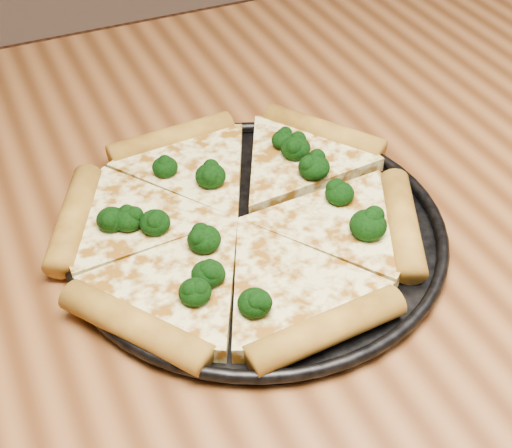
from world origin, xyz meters
name	(u,v)px	position (x,y,z in m)	size (l,w,h in m)	color
dining_table	(344,274)	(0.00, 0.00, 0.66)	(1.20, 0.90, 0.75)	brown
pizza_pan	(256,231)	(-0.10, -0.01, 0.76)	(0.34, 0.34, 0.02)	black
pizza	(240,219)	(-0.11, 0.01, 0.77)	(0.35, 0.33, 0.03)	#F8EE98
broccoli_florets	(240,213)	(-0.11, 0.00, 0.78)	(0.23, 0.22, 0.02)	black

